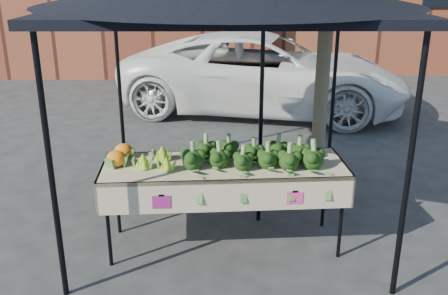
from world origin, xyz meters
The scene contains 6 objects.
ground centered at (0.00, 0.00, 0.00)m, with size 90.00×90.00×0.00m, color #272729.
table centered at (-0.16, -0.07, 0.45)m, with size 2.45×0.95×0.90m.
canopy centered at (-0.12, 0.54, 1.37)m, with size 3.16×3.16×2.74m, color black, non-canonical shape.
broccoli_heap centered at (0.11, -0.04, 1.03)m, with size 1.37×0.57×0.26m, color #18320F.
romanesco_cluster centered at (-0.83, -0.08, 1.00)m, with size 0.43×0.47×0.20m, color #90AD2D.
cauliflower_pair centered at (-1.20, 0.00, 0.99)m, with size 0.23×0.43×0.18m, color orange.
Camera 1 is at (-0.18, -4.66, 2.74)m, focal length 40.20 mm.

